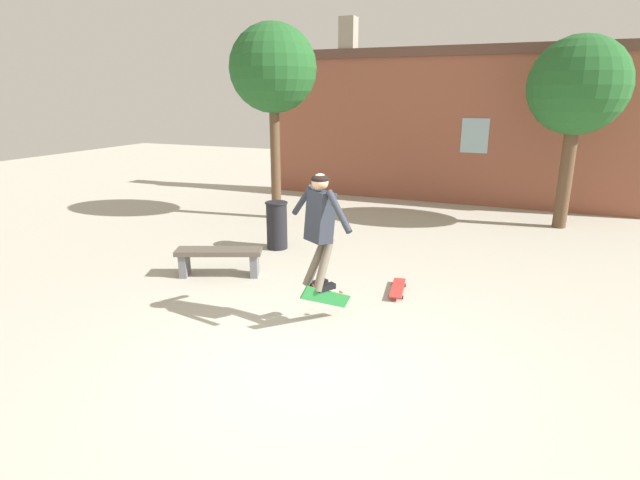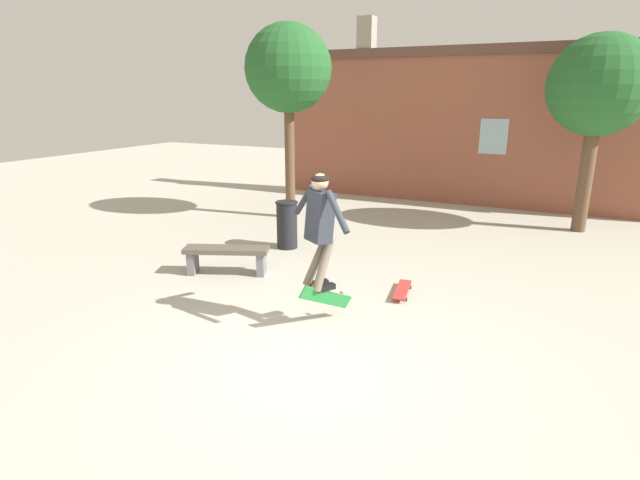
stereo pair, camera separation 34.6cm
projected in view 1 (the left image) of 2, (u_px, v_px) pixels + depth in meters
The scene contains 9 objects.
ground_plane at pixel (314, 365), 5.63m from camera, with size 40.00×40.00×0.00m, color #B2AD9E.
building_backdrop at pixel (452, 125), 13.50m from camera, with size 11.22×0.52×4.99m.
tree_right at pixel (578, 87), 10.57m from camera, with size 2.08×2.08×4.15m.
tree_left at pixel (273, 70), 11.35m from camera, with size 2.00×2.00×4.50m.
park_bench at pixel (219, 257), 8.31m from camera, with size 1.45×0.89×0.47m.
trash_bin at pixel (277, 224), 9.75m from camera, with size 0.44×0.44×0.94m.
skater at pixel (320, 222), 6.24m from camera, with size 1.10×0.75×1.50m.
skateboard_flipping at pixel (326, 297), 6.49m from camera, with size 0.42×0.78×0.53m.
skateboard_resting at pixel (397, 288), 7.68m from camera, with size 0.31×0.83×0.08m.
Camera 1 is at (1.98, -4.59, 2.95)m, focal length 28.00 mm.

